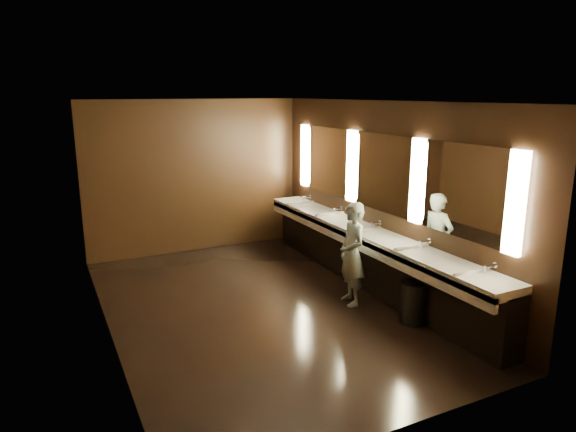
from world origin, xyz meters
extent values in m
plane|color=black|center=(0.00, 0.00, 0.00)|extent=(6.00, 6.00, 0.00)
cube|color=#2D2D2B|center=(0.00, 0.00, 2.80)|extent=(4.00, 6.00, 0.02)
cube|color=black|center=(0.00, 3.00, 1.40)|extent=(4.00, 0.02, 2.80)
cube|color=black|center=(0.00, -3.00, 1.40)|extent=(4.00, 0.02, 2.80)
cube|color=black|center=(-2.00, 0.00, 1.40)|extent=(0.02, 6.00, 2.80)
cube|color=black|center=(2.00, 0.00, 1.40)|extent=(0.02, 6.00, 2.80)
cube|color=black|center=(1.82, 0.00, 0.40)|extent=(0.36, 5.40, 0.81)
cube|color=white|center=(1.73, 0.00, 0.85)|extent=(0.55, 5.40, 0.12)
cube|color=white|center=(1.48, 0.00, 0.77)|extent=(0.06, 5.40, 0.18)
cylinder|color=silver|center=(1.91, -2.20, 0.99)|extent=(0.18, 0.04, 0.04)
cylinder|color=silver|center=(1.91, -1.10, 0.99)|extent=(0.18, 0.04, 0.04)
cylinder|color=silver|center=(1.91, 0.00, 0.99)|extent=(0.18, 0.04, 0.04)
cylinder|color=silver|center=(1.91, 1.10, 0.99)|extent=(0.18, 0.04, 0.04)
cylinder|color=silver|center=(1.91, 2.20, 0.99)|extent=(0.18, 0.04, 0.04)
cube|color=#FFF1B8|center=(1.97, -2.40, 1.75)|extent=(0.06, 0.22, 1.15)
cube|color=white|center=(1.99, -1.60, 1.75)|extent=(0.03, 1.32, 1.15)
cube|color=#FFF1B8|center=(1.97, -0.80, 1.75)|extent=(0.06, 0.23, 1.15)
cube|color=white|center=(1.99, 0.00, 1.75)|extent=(0.03, 1.32, 1.15)
cube|color=#FFF1B8|center=(1.97, 0.80, 1.75)|extent=(0.06, 0.23, 1.15)
cube|color=white|center=(1.99, 1.60, 1.75)|extent=(0.03, 1.32, 1.15)
cube|color=#FFF1B8|center=(1.97, 2.40, 1.75)|extent=(0.06, 0.22, 1.15)
imported|color=#7CB4BA|center=(1.20, -0.44, 0.73)|extent=(0.43, 0.58, 1.46)
cylinder|color=black|center=(1.58, -1.33, 0.27)|extent=(0.39, 0.39, 0.55)
camera|label=1|loc=(-2.62, -6.14, 2.91)|focal=32.00mm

